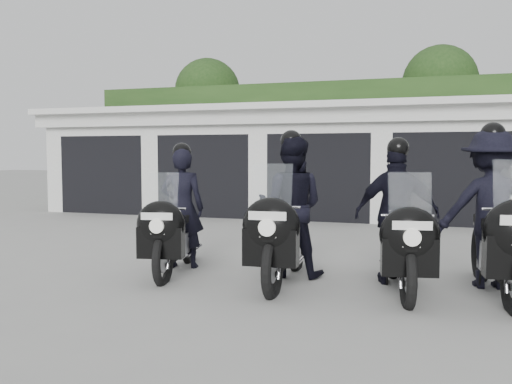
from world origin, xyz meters
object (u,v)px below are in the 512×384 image
(police_bike_b, at_px, (288,215))
(police_bike_c, at_px, (399,222))
(police_bike_d, at_px, (494,217))
(police_bike_a, at_px, (177,219))

(police_bike_b, relative_size, police_bike_c, 1.07)
(police_bike_c, bearing_deg, police_bike_d, -1.40)
(police_bike_d, bearing_deg, police_bike_c, -178.07)
(police_bike_c, distance_m, police_bike_d, 1.14)
(police_bike_b, relative_size, police_bike_d, 0.97)
(police_bike_c, bearing_deg, police_bike_a, 170.41)
(police_bike_b, bearing_deg, police_bike_a, 177.95)
(police_bike_a, relative_size, police_bike_c, 0.97)
(police_bike_b, height_order, police_bike_c, police_bike_b)
(police_bike_a, bearing_deg, police_bike_d, -8.56)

